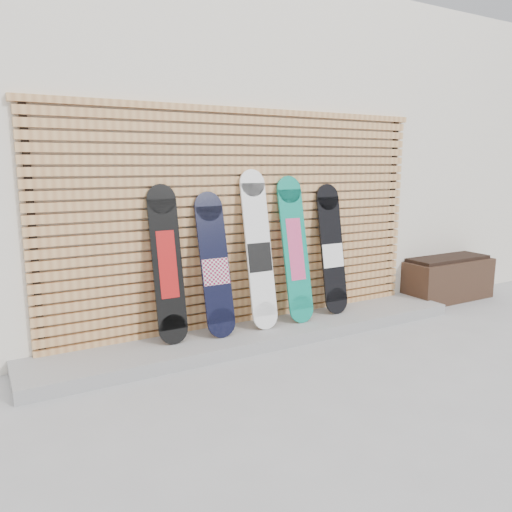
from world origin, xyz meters
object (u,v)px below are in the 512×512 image
object	(u,v)px
snowboard_2	(259,251)
snowboard_3	(295,249)
snowboard_1	(215,265)
snowboard_4	(332,250)
snowboard_0	(167,264)
planter_box	(446,278)

from	to	relation	value
snowboard_2	snowboard_3	bearing A→B (deg)	0.02
snowboard_1	snowboard_4	bearing A→B (deg)	1.26
snowboard_0	snowboard_4	size ratio (longest dim) A/B	1.03
planter_box	snowboard_0	world-z (taller)	snowboard_0
planter_box	snowboard_3	bearing A→B (deg)	-179.10
snowboard_0	snowboard_2	world-z (taller)	snowboard_2
snowboard_0	snowboard_1	bearing A→B (deg)	-4.03
snowboard_1	snowboard_4	size ratio (longest dim) A/B	0.97
snowboard_0	snowboard_3	distance (m)	1.39
planter_box	snowboard_3	xyz separation A→B (m)	(-2.41, -0.04, 0.60)
snowboard_1	snowboard_2	xyz separation A→B (m)	(0.49, 0.00, 0.10)
snowboard_0	planter_box	bearing A→B (deg)	0.11
snowboard_1	snowboard_3	distance (m)	0.93
snowboard_3	snowboard_0	bearing A→B (deg)	178.73
snowboard_2	snowboard_3	world-z (taller)	snowboard_2
snowboard_2	snowboard_4	size ratio (longest dim) A/B	1.12
snowboard_0	snowboard_1	distance (m)	0.47
snowboard_1	snowboard_3	xyz separation A→B (m)	(0.92, 0.00, 0.08)
snowboard_3	snowboard_4	xyz separation A→B (m)	(0.51, 0.03, -0.06)
snowboard_4	snowboard_1	bearing A→B (deg)	-178.74
planter_box	snowboard_4	xyz separation A→B (m)	(-1.90, -0.01, 0.54)
snowboard_4	snowboard_2	bearing A→B (deg)	-178.20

